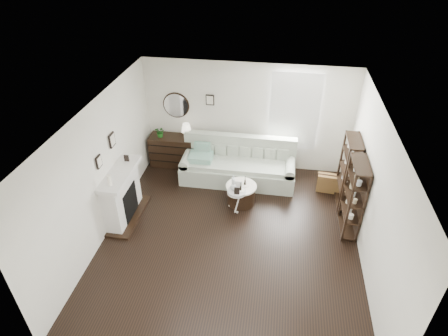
% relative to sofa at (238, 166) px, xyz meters
% --- Properties ---
extents(room, '(5.50, 5.50, 5.50)m').
position_rel_sofa_xyz_m(room, '(0.85, 0.62, 1.25)').
color(room, black).
rests_on(room, ground).
extents(fireplace, '(0.50, 1.40, 1.84)m').
position_rel_sofa_xyz_m(fireplace, '(-2.20, -1.78, 0.19)').
color(fireplace, white).
rests_on(fireplace, ground).
extents(shelf_unit_far, '(0.30, 0.80, 1.60)m').
position_rel_sofa_xyz_m(shelf_unit_far, '(2.44, -0.53, 0.45)').
color(shelf_unit_far, black).
rests_on(shelf_unit_far, ground).
extents(shelf_unit_near, '(0.30, 0.80, 1.60)m').
position_rel_sofa_xyz_m(shelf_unit_near, '(2.44, -1.43, 0.45)').
color(shelf_unit_near, black).
rests_on(shelf_unit_near, ground).
extents(sofa, '(2.71, 0.94, 1.05)m').
position_rel_sofa_xyz_m(sofa, '(0.00, 0.00, 0.00)').
color(sofa, '#ADB7A3').
rests_on(sofa, ground).
extents(quilt, '(0.56, 0.46, 0.14)m').
position_rel_sofa_xyz_m(quilt, '(-0.89, -0.14, 0.26)').
color(quilt, '#2A9C78').
rests_on(quilt, sofa).
extents(suitcase, '(0.67, 0.28, 0.44)m').
position_rel_sofa_xyz_m(suitcase, '(2.22, -0.18, -0.13)').
color(suitcase, brown).
rests_on(suitcase, ground).
extents(dresser, '(1.21, 0.52, 0.81)m').
position_rel_sofa_xyz_m(dresser, '(-1.69, 0.39, 0.05)').
color(dresser, black).
rests_on(dresser, ground).
extents(table_lamp, '(0.30, 0.30, 0.39)m').
position_rel_sofa_xyz_m(table_lamp, '(-1.34, 0.39, 0.65)').
color(table_lamp, '#F2E5CC').
rests_on(table_lamp, dresser).
extents(potted_plant, '(0.32, 0.30, 0.28)m').
position_rel_sofa_xyz_m(potted_plant, '(-2.00, 0.34, 0.60)').
color(potted_plant, '#1C5919').
rests_on(potted_plant, dresser).
extents(drum_table, '(0.68, 0.68, 0.47)m').
position_rel_sofa_xyz_m(drum_table, '(0.19, -0.93, -0.11)').
color(drum_table, black).
rests_on(drum_table, ground).
extents(pedestal_table, '(0.41, 0.41, 0.49)m').
position_rel_sofa_xyz_m(pedestal_table, '(0.11, -1.16, 0.10)').
color(pedestal_table, silver).
rests_on(pedestal_table, ground).
extents(eiffel_drum, '(0.14, 0.14, 0.21)m').
position_rel_sofa_xyz_m(eiffel_drum, '(0.26, -0.89, 0.23)').
color(eiffel_drum, black).
rests_on(eiffel_drum, drum_table).
extents(bottle_drum, '(0.07, 0.07, 0.30)m').
position_rel_sofa_xyz_m(bottle_drum, '(0.02, -1.01, 0.27)').
color(bottle_drum, silver).
rests_on(bottle_drum, drum_table).
extents(card_frame_drum, '(0.16, 0.07, 0.21)m').
position_rel_sofa_xyz_m(card_frame_drum, '(0.14, -1.10, 0.23)').
color(card_frame_drum, silver).
rests_on(card_frame_drum, drum_table).
extents(eiffel_ped, '(0.12, 0.12, 0.18)m').
position_rel_sofa_xyz_m(eiffel_ped, '(0.19, -1.14, 0.23)').
color(eiffel_ped, black).
rests_on(eiffel_ped, pedestal_table).
extents(flask_ped, '(0.15, 0.15, 0.27)m').
position_rel_sofa_xyz_m(flask_ped, '(0.04, -1.14, 0.28)').
color(flask_ped, silver).
rests_on(flask_ped, pedestal_table).
extents(card_frame_ped, '(0.12, 0.05, 0.15)m').
position_rel_sofa_xyz_m(card_frame_ped, '(0.13, -1.27, 0.22)').
color(card_frame_ped, black).
rests_on(card_frame_ped, pedestal_table).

